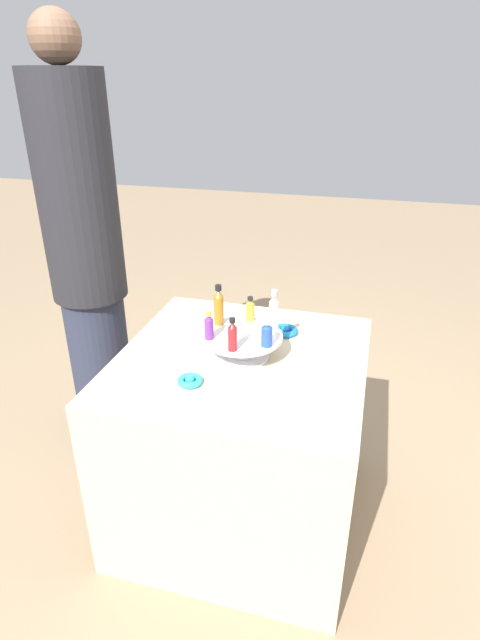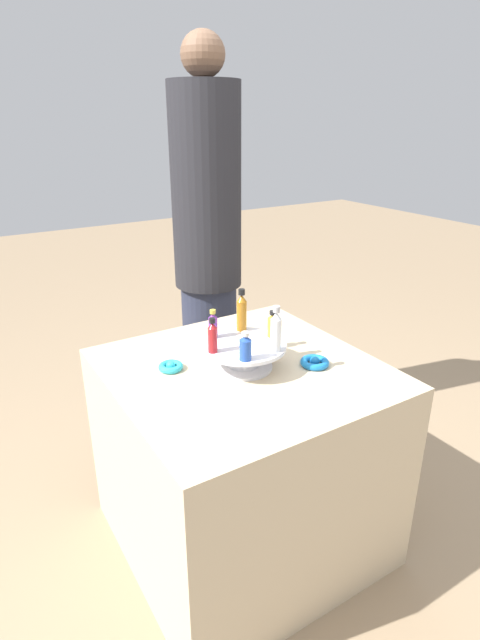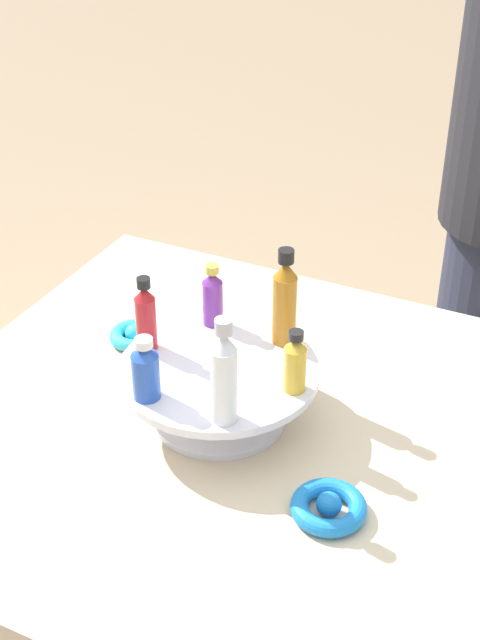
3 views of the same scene
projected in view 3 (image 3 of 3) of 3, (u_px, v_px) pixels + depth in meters
party_table at (222, 588)px, 1.45m from camera, size 0.84×0.84×0.72m
display_stand at (219, 386)px, 1.23m from camera, size 0.28×0.28×0.09m
bottle_purple at (213, 297)px, 1.28m from camera, size 0.03×0.03×0.10m
bottle_red at (145, 317)px, 1.23m from camera, size 0.03×0.03×0.11m
bottle_blue at (146, 370)px, 1.14m from camera, size 0.04×0.04×0.09m
bottle_clear at (224, 375)px, 1.08m from camera, size 0.03×0.03×0.15m
bottle_gold at (296, 362)px, 1.15m from camera, size 0.03×0.03×0.09m
bottle_amber at (285, 301)px, 1.23m from camera, size 0.03×0.03×0.15m
ribbon_bow_blue at (329, 507)px, 1.09m from camera, size 0.10×0.10×0.03m
ribbon_bow_teal at (135, 335)px, 1.42m from camera, size 0.08×0.08×0.03m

